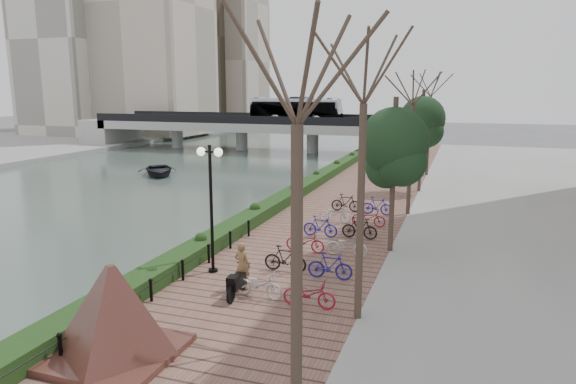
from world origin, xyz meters
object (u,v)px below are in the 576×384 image
at_px(motorcycle, 237,282).
at_px(pedestrian, 242,266).
at_px(boat, 159,170).
at_px(granite_monument, 114,311).
at_px(lamppost, 211,181).

xyz_separation_m(motorcycle, pedestrian, (-0.09, 0.63, 0.36)).
distance_m(pedestrian, boat, 28.47).
height_order(pedestrian, boat, pedestrian).
xyz_separation_m(granite_monument, pedestrian, (1.20, 5.28, -0.41)).
bearing_deg(lamppost, motorcycle, -44.89).
height_order(granite_monument, motorcycle, granite_monument).
relative_size(lamppost, motorcycle, 3.12).
height_order(motorcycle, boat, motorcycle).
bearing_deg(pedestrian, boat, -41.01).
relative_size(granite_monument, motorcycle, 2.58).
relative_size(pedestrian, boat, 0.36).
distance_m(granite_monument, motorcycle, 4.89).
distance_m(granite_monument, lamppost, 6.89).
bearing_deg(granite_monument, boat, 121.06).
height_order(lamppost, motorcycle, lamppost).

